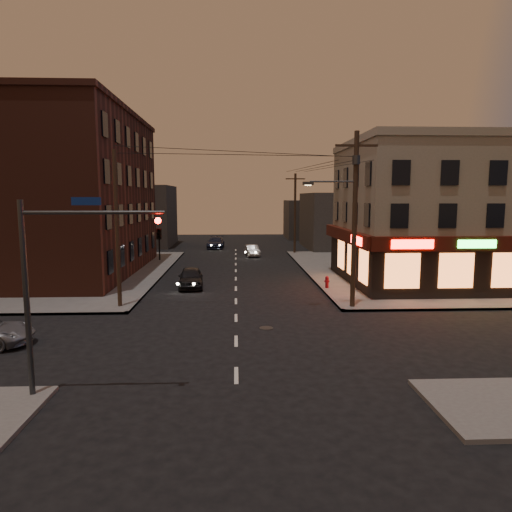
{
  "coord_description": "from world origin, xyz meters",
  "views": [
    {
      "loc": [
        0.01,
        -19.99,
        6.47
      ],
      "look_at": [
        1.14,
        5.35,
        3.2
      ],
      "focal_mm": 32.0,
      "sensor_mm": 36.0,
      "label": 1
    }
  ],
  "objects": [
    {
      "name": "pizza_building",
      "position": [
        15.93,
        13.43,
        5.35
      ],
      "size": [
        15.85,
        12.85,
        10.5
      ],
      "color": "gray",
      "rests_on": "sidewalk_ne"
    },
    {
      "name": "brick_apartment",
      "position": [
        -14.5,
        19.0,
        6.65
      ],
      "size": [
        12.0,
        20.0,
        13.0
      ],
      "primitive_type": "cube",
      "color": "#4D2318",
      "rests_on": "sidewalk_nw"
    },
    {
      "name": "utility_pole_main",
      "position": [
        6.68,
        5.8,
        5.76
      ],
      "size": [
        4.2,
        0.44,
        10.0
      ],
      "color": "#382619",
      "rests_on": "sidewalk_ne"
    },
    {
      "name": "fire_hydrant",
      "position": [
        6.4,
        11.27,
        0.61
      ],
      "size": [
        0.38,
        0.38,
        0.84
      ],
      "rotation": [
        0.0,
        0.0,
        -0.25
      ],
      "color": "maroon",
      "rests_on": "sidewalk_ne"
    },
    {
      "name": "utility_pole_far",
      "position": [
        6.8,
        32.0,
        4.65
      ],
      "size": [
        0.26,
        0.26,
        9.0
      ],
      "primitive_type": "cylinder",
      "color": "#382619",
      "rests_on": "sidewalk_ne"
    },
    {
      "name": "traffic_signal",
      "position": [
        -5.57,
        -5.6,
        4.16
      ],
      "size": [
        4.49,
        0.32,
        6.47
      ],
      "color": "#333538",
      "rests_on": "ground"
    },
    {
      "name": "utility_pole_west",
      "position": [
        -6.8,
        6.5,
        4.65
      ],
      "size": [
        0.24,
        0.24,
        9.0
      ],
      "primitive_type": "cylinder",
      "color": "#382619",
      "rests_on": "sidewalk_nw"
    },
    {
      "name": "ground",
      "position": [
        0.0,
        0.0,
        0.0
      ],
      "size": [
        120.0,
        120.0,
        0.0
      ],
      "primitive_type": "plane",
      "color": "black",
      "rests_on": "ground"
    },
    {
      "name": "bg_building_nw",
      "position": [
        -13.0,
        42.0,
        4.0
      ],
      "size": [
        9.0,
        10.0,
        8.0
      ],
      "primitive_type": "cube",
      "color": "#3F3D3A",
      "rests_on": "ground"
    },
    {
      "name": "bg_building_ne_b",
      "position": [
        12.0,
        52.0,
        3.0
      ],
      "size": [
        8.0,
        8.0,
        6.0
      ],
      "primitive_type": "cube",
      "color": "#3F3D3A",
      "rests_on": "ground"
    },
    {
      "name": "sidewalk_ne",
      "position": [
        18.0,
        19.0,
        0.07
      ],
      "size": [
        24.0,
        28.0,
        0.15
      ],
      "primitive_type": "cube",
      "color": "#514F4C",
      "rests_on": "ground"
    },
    {
      "name": "sedan_far",
      "position": [
        -2.56,
        38.29,
        0.72
      ],
      "size": [
        2.19,
        5.04,
        1.44
      ],
      "primitive_type": "imported",
      "rotation": [
        0.0,
        0.0,
        -0.03
      ],
      "color": "#1A1F34",
      "rests_on": "ground"
    },
    {
      "name": "sedan_mid",
      "position": [
        1.82,
        30.23,
        0.61
      ],
      "size": [
        1.74,
        3.85,
        1.23
      ],
      "primitive_type": "imported",
      "rotation": [
        0.0,
        0.0,
        0.12
      ],
      "color": "gray",
      "rests_on": "ground"
    },
    {
      "name": "sidewalk_nw",
      "position": [
        -18.0,
        19.0,
        0.07
      ],
      "size": [
        24.0,
        28.0,
        0.15
      ],
      "primitive_type": "cube",
      "color": "#514F4C",
      "rests_on": "ground"
    },
    {
      "name": "sedan_near",
      "position": [
        -3.25,
        12.62,
        0.72
      ],
      "size": [
        2.02,
        4.36,
        1.45
      ],
      "primitive_type": "imported",
      "rotation": [
        0.0,
        0.0,
        0.07
      ],
      "color": "black",
      "rests_on": "ground"
    },
    {
      "name": "bg_building_ne_a",
      "position": [
        14.0,
        38.0,
        3.5
      ],
      "size": [
        10.0,
        12.0,
        7.0
      ],
      "primitive_type": "cube",
      "color": "#3F3D3A",
      "rests_on": "ground"
    }
  ]
}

